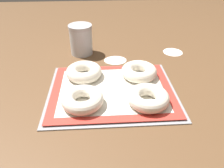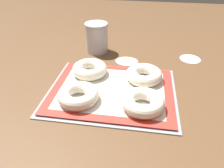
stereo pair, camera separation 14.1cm
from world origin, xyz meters
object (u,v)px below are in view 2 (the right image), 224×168
object	(u,v)px
bagel_front_left	(78,95)
bagel_back_right	(144,75)
bagel_front_right	(143,102)
bagel_back_left	(90,69)
flour_canister	(97,38)
baking_tray	(112,91)

from	to	relation	value
bagel_front_left	bagel_back_right	bearing A→B (deg)	37.55
bagel_front_left	bagel_front_right	world-z (taller)	same
bagel_front_right	bagel_back_left	size ratio (longest dim) A/B	1.00
bagel_front_left	bagel_back_left	world-z (taller)	same
flour_canister	bagel_front_left	bearing A→B (deg)	-86.73
bagel_front_right	baking_tray	bearing A→B (deg)	142.23
bagel_back_left	bagel_back_right	distance (m)	0.22
bagel_back_right	bagel_back_left	bearing A→B (deg)	177.15
flour_canister	bagel_back_right	bearing A→B (deg)	-46.21
baking_tray	bagel_front_left	world-z (taller)	bagel_front_left
bagel_back_right	flour_canister	xyz separation A→B (m)	(-0.24, 0.25, 0.04)
baking_tray	bagel_front_right	world-z (taller)	bagel_front_right
baking_tray	bagel_front_left	bearing A→B (deg)	-140.86
baking_tray	flour_canister	distance (m)	0.36
bagel_back_left	baking_tray	bearing A→B (deg)	-41.46
baking_tray	bagel_front_right	distance (m)	0.15
bagel_front_left	bagel_back_right	distance (m)	0.27
bagel_back_left	flour_canister	size ratio (longest dim) A/B	0.99
bagel_front_left	flour_canister	bearing A→B (deg)	93.27
flour_canister	bagel_back_left	bearing A→B (deg)	-84.92
bagel_back_left	bagel_back_right	bearing A→B (deg)	-2.85
bagel_front_right	bagel_back_right	bearing A→B (deg)	90.55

